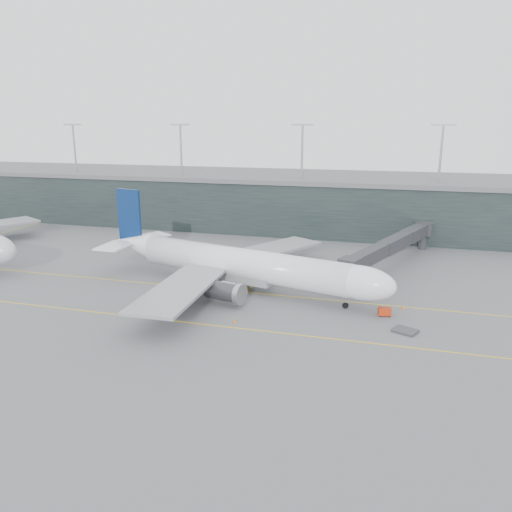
# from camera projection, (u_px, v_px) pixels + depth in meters

# --- Properties ---
(ground) EXTENTS (320.00, 320.00, 0.00)m
(ground) POSITION_uv_depth(u_px,v_px,m) (227.00, 283.00, 95.37)
(ground) COLOR #55555A
(ground) RESTS_ON ground
(taxiline_a) EXTENTS (160.00, 0.25, 0.02)m
(taxiline_a) POSITION_uv_depth(u_px,v_px,m) (220.00, 290.00, 91.65)
(taxiline_a) COLOR yellow
(taxiline_a) RESTS_ON ground
(taxiline_b) EXTENTS (160.00, 0.25, 0.02)m
(taxiline_b) POSITION_uv_depth(u_px,v_px,m) (186.00, 322.00, 76.76)
(taxiline_b) COLOR yellow
(taxiline_b) RESTS_ON ground
(taxiline_lead_main) EXTENTS (0.25, 60.00, 0.02)m
(taxiline_lead_main) POSITION_uv_depth(u_px,v_px,m) (277.00, 259.00, 112.67)
(taxiline_lead_main) COLOR yellow
(taxiline_lead_main) RESTS_ON ground
(terminal) EXTENTS (240.00, 36.00, 29.00)m
(terminal) POSITION_uv_depth(u_px,v_px,m) (290.00, 200.00, 147.34)
(terminal) COLOR black
(terminal) RESTS_ON ground
(main_aircraft) EXTENTS (58.73, 54.12, 16.68)m
(main_aircraft) POSITION_uv_depth(u_px,v_px,m) (240.00, 264.00, 91.31)
(main_aircraft) COLOR white
(main_aircraft) RESTS_ON ground
(jet_bridge) EXTENTS (18.27, 44.43, 6.65)m
(jet_bridge) POSITION_uv_depth(u_px,v_px,m) (388.00, 241.00, 107.86)
(jet_bridge) COLOR #2D2E32
(jet_bridge) RESTS_ON ground
(gse_cart) EXTENTS (2.13, 1.53, 1.34)m
(gse_cart) POSITION_uv_depth(u_px,v_px,m) (385.00, 311.00, 79.16)
(gse_cart) COLOR #BA2D0D
(gse_cart) RESTS_ON ground
(baggage_dolly) EXTENTS (4.11, 3.78, 0.33)m
(baggage_dolly) POSITION_uv_depth(u_px,v_px,m) (405.00, 331.00, 73.19)
(baggage_dolly) COLOR #37363B
(baggage_dolly) RESTS_ON ground
(uld_a) EXTENTS (2.61, 2.30, 2.03)m
(uld_a) POSITION_uv_depth(u_px,v_px,m) (220.00, 263.00, 105.32)
(uld_a) COLOR #353439
(uld_a) RESTS_ON ground
(uld_b) EXTENTS (2.42, 2.09, 1.93)m
(uld_b) POSITION_uv_depth(u_px,v_px,m) (233.00, 262.00, 106.58)
(uld_b) COLOR #353439
(uld_b) RESTS_ON ground
(uld_c) EXTENTS (1.97, 1.65, 1.65)m
(uld_c) POSITION_uv_depth(u_px,v_px,m) (247.00, 264.00, 105.62)
(uld_c) COLOR #353439
(uld_c) RESTS_ON ground
(cone_nose) EXTENTS (0.45, 0.45, 0.72)m
(cone_nose) POSITION_uv_depth(u_px,v_px,m) (403.00, 307.00, 82.14)
(cone_nose) COLOR orange
(cone_nose) RESTS_ON ground
(cone_wing_stbd) EXTENTS (0.50, 0.50, 0.79)m
(cone_wing_stbd) POSITION_uv_depth(u_px,v_px,m) (235.00, 320.00, 76.50)
(cone_wing_stbd) COLOR orange
(cone_wing_stbd) RESTS_ON ground
(cone_wing_port) EXTENTS (0.48, 0.48, 0.77)m
(cone_wing_port) POSITION_uv_depth(u_px,v_px,m) (278.00, 267.00, 104.52)
(cone_wing_port) COLOR #DF4B0C
(cone_wing_port) RESTS_ON ground
(cone_tail) EXTENTS (0.47, 0.47, 0.75)m
(cone_tail) POSITION_uv_depth(u_px,v_px,m) (153.00, 293.00, 88.68)
(cone_tail) COLOR orange
(cone_tail) RESTS_ON ground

